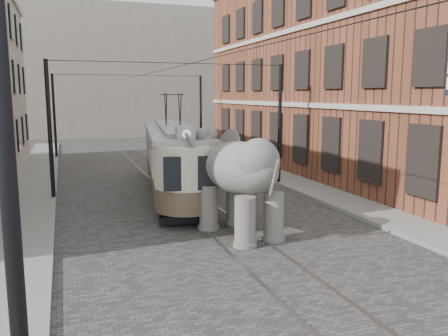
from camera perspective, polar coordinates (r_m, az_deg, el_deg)
name	(u,v)px	position (r m, az deg, el deg)	size (l,w,h in m)	color
ground	(220,224)	(16.41, -0.51, -6.98)	(120.00, 120.00, 0.00)	#484542
tram_rails	(220,224)	(16.41, -0.51, -6.94)	(1.54, 80.00, 0.02)	slate
sidewalk_right	(364,209)	(19.11, 16.85, -4.84)	(2.00, 60.00, 0.15)	slate
sidewalk_left	(20,241)	(15.66, -23.92, -8.29)	(2.00, 60.00, 0.15)	slate
brick_building	(347,70)	(28.87, 14.92, 11.66)	(8.00, 26.00, 12.00)	brown
distant_block	(107,73)	(55.23, -14.23, 11.33)	(28.00, 10.00, 14.00)	gray
catenary	(179,130)	(20.58, -5.54, 4.73)	(11.00, 30.20, 6.00)	black
tram	(174,144)	(21.37, -6.25, 2.96)	(2.38, 11.54, 4.58)	beige
elephant	(240,183)	(14.89, 1.99, -1.92)	(3.06, 5.55, 3.40)	slate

